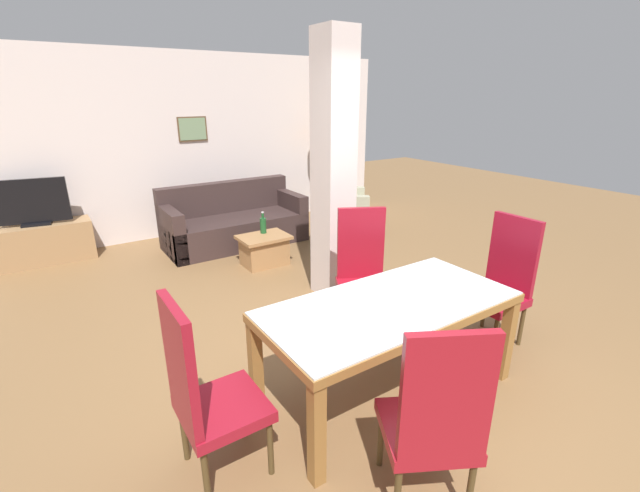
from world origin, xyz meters
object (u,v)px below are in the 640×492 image
dining_chair_head_right (502,280)px  armchair (338,211)px  standing_person (340,177)px  dining_chair_near_left (435,418)px  dining_table (389,320)px  sofa (234,224)px  tv_screen (32,203)px  bottle (263,225)px  tv_stand (42,244)px  floor_lamp (322,139)px  dining_chair_head_left (204,391)px  dining_chair_far_right (362,269)px  coffee_table (264,250)px

dining_chair_head_right → armchair: (0.85, 3.58, -0.31)m
standing_person → dining_chair_near_left: bearing=143.1°
dining_table → dining_chair_near_left: bearing=-118.7°
sofa → tv_screen: 2.54m
dining_chair_near_left → dining_chair_head_right: bearing=54.0°
bottle → tv_stand: (-2.44, 1.55, -0.24)m
dining_table → sofa: size_ratio=0.92×
tv_screen → bottle: bearing=157.3°
sofa → tv_screen: tv_screen is taller
armchair → floor_lamp: 1.27m
floor_lamp → bottle: bearing=-143.6°
dining_table → bottle: 2.92m
armchair → dining_table: bearing=1.5°
dining_chair_head_left → tv_stand: size_ratio=0.94×
dining_table → dining_chair_far_right: 0.98m
armchair → standing_person: size_ratio=0.68×
coffee_table → tv_stand: tv_stand is taller
dining_chair_head_right → dining_chair_far_right: same height
dining_chair_far_right → dining_chair_head_left: bearing=53.5°
dining_chair_far_right → tv_screen: size_ratio=1.39×
bottle → standing_person: standing_person is taller
dining_chair_head_right → coffee_table: 2.94m
dining_chair_head_right → floor_lamp: (0.94, 4.21, 0.80)m
dining_chair_near_left → sofa: size_ratio=0.57×
sofa → bottle: size_ratio=7.03×
dining_chair_head_left → bottle: 3.39m
dining_chair_head_right → standing_person: standing_person is taller
bottle → dining_chair_far_right: bearing=-89.6°
dining_table → dining_chair_far_right: (0.46, 0.87, -0.01)m
armchair → dining_chair_head_right: bearing=19.3°
armchair → floor_lamp: size_ratio=0.71×
standing_person → tv_stand: bearing=60.9°
armchair → tv_screen: (-4.15, 0.85, 0.53)m
armchair → dining_chair_head_left: bearing=-11.8°
standing_person → coffee_table: bearing=90.0°
tv_stand → dining_chair_far_right: bearing=-55.5°
coffee_table → tv_screen: bearing=145.1°
dining_chair_far_right → tv_stand: dining_chair_far_right is taller
dining_chair_far_right → coffee_table: 1.94m
dining_chair_head_right → dining_chair_far_right: bearing=44.6°
armchair → coffee_table: 1.95m
armchair → bottle: armchair is taller
dining_chair_near_left → standing_person: (2.16, 3.77, 0.40)m
tv_stand → tv_screen: size_ratio=1.47×
tv_screen → floor_lamp: (4.25, -0.22, 0.57)m
tv_screen → standing_person: size_ratio=0.48×
bottle → floor_lamp: (1.81, 1.33, 0.88)m
coffee_table → bottle: 0.32m
dining_table → armchair: armchair is taller
bottle → tv_stand: bearing=147.5°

